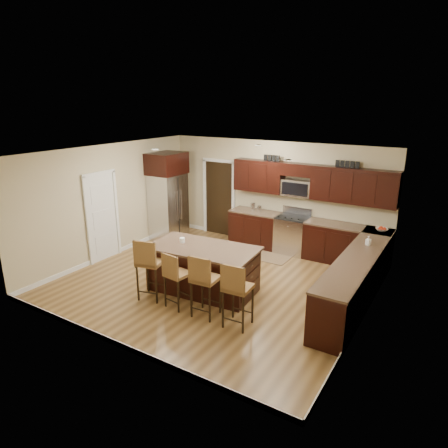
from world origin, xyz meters
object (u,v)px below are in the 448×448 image
Objects in this scene: stool_left at (149,262)px; stool_extra at (236,288)px; range at (292,234)px; stool_mid at (175,274)px; stool_right at (203,279)px; refrigerator at (168,195)px; island at (203,270)px.

stool_extra is (1.89, 0.00, -0.03)m from stool_left.
range is 0.91× the size of stool_left.
stool_right is (0.63, -0.01, 0.06)m from stool_mid.
stool_extra is at bearing -37.63° from refrigerator.
range is 0.95× the size of stool_right.
stool_extra is at bearing 7.28° from stool_mid.
stool_extra is (1.25, -0.85, 0.30)m from island.
island is 3.45m from refrigerator.
refrigerator is at bearing -166.89° from range.
stool_right reaches higher than range.
island is 0.95× the size of refrigerator.
stool_extra is (0.65, 0.00, 0.00)m from stool_right.
stool_left is 1.14× the size of stool_mid.
range is at bearing 86.59° from stool_mid.
range is at bearing 85.00° from stool_right.
island is at bearing -39.17° from refrigerator.
stool_right is 4.39m from refrigerator.
stool_left is 0.62m from stool_mid.
stool_right is 0.65m from stool_extra.
stool_mid is at bearing -49.00° from refrigerator.
refrigerator is (-3.20, 2.97, 0.48)m from stool_right.
stool_left reaches higher than stool_extra.
stool_extra is at bearing -39.27° from island.
stool_right reaches higher than stool_mid.
stool_mid is 0.92× the size of stool_right.
stool_left is at bearing -171.79° from stool_mid.
stool_mid is at bearing -100.95° from range.
range is 3.47m from refrigerator.
range is 3.98m from stool_left.
stool_left is at bearing -109.68° from range.
range is 3.75m from stool_right.
island is 1.54m from stool_extra.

